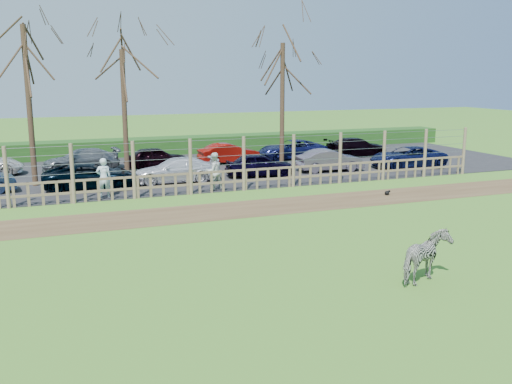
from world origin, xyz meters
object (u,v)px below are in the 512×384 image
object	(u,v)px
car_5	(330,160)
car_12	(292,149)
visitor_b	(214,171)
car_11	(229,153)
car_2	(91,176)
zebra	(426,257)
visitor_a	(104,178)
car_6	(408,157)
tree_mid	(123,82)
car_3	(175,170)
crow	(387,193)
car_9	(81,160)
car_13	(357,147)
car_4	(259,165)
tree_left	(26,66)
tree_right	(283,75)
car_10	(156,157)

from	to	relation	value
car_5	car_12	xyz separation A→B (m)	(-0.04, 4.90, 0.00)
visitor_b	car_11	bearing A→B (deg)	-124.59
car_2	zebra	bearing A→B (deg)	-150.44
visitor_a	car_6	xyz separation A→B (m)	(17.09, 2.15, -0.26)
tree_mid	visitor_b	xyz separation A→B (m)	(3.21, -5.01, -3.96)
car_3	car_5	size ratio (longest dim) A/B	1.14
crow	visitor_b	bearing A→B (deg)	151.30
crow	car_9	xyz separation A→B (m)	(-12.19, 11.49, 0.53)
car_6	car_12	world-z (taller)	same
car_13	visitor_b	bearing A→B (deg)	120.70
car_4	visitor_a	bearing A→B (deg)	113.67
zebra	car_6	bearing A→B (deg)	-59.50
car_5	visitor_a	bearing A→B (deg)	107.25
tree_left	car_3	size ratio (longest dim) A/B	1.90
tree_right	car_6	distance (m)	8.54
tree_left	car_4	world-z (taller)	tree_left
car_6	car_10	size ratio (longest dim) A/B	1.23
car_6	car_2	bearing A→B (deg)	-84.38
car_2	car_11	distance (m)	9.82
car_10	car_12	world-z (taller)	same
tree_left	car_10	world-z (taller)	tree_left
car_3	car_12	size ratio (longest dim) A/B	0.96
tree_mid	crow	xyz separation A→B (m)	(10.08, -8.77, -4.76)
car_5	car_2	bearing A→B (deg)	97.35
tree_right	visitor_b	world-z (taller)	tree_right
tree_right	crow	distance (m)	10.65
car_10	tree_right	bearing A→B (deg)	-103.62
car_9	car_11	xyz separation A→B (m)	(8.45, -0.43, 0.00)
car_5	tree_mid	bearing A→B (deg)	82.89
car_10	car_4	bearing A→B (deg)	-136.12
tree_right	car_6	world-z (taller)	tree_right
car_11	car_12	distance (m)	4.28
visitor_a	car_9	xyz separation A→B (m)	(-0.40, 7.68, -0.26)
car_5	crow	bearing A→B (deg)	-179.91
tree_left	car_12	world-z (taller)	tree_left
car_6	tree_right	bearing A→B (deg)	-111.78
car_11	tree_mid	bearing A→B (deg)	108.17
tree_mid	car_3	size ratio (longest dim) A/B	1.65
crow	car_9	world-z (taller)	car_9
car_3	car_12	distance (m)	10.06
zebra	car_13	distance (m)	22.95
car_4	tree_right	bearing A→B (deg)	-34.10
tree_left	tree_right	distance (m)	13.59
tree_mid	visitor_a	xyz separation A→B (m)	(-1.70, -4.96, -3.96)
car_3	car_6	distance (m)	13.42
car_2	car_12	world-z (taller)	same
tree_right	visitor_b	distance (m)	9.09
crow	car_6	xyz separation A→B (m)	(5.31, 5.95, 0.53)
tree_mid	car_13	xyz separation A→B (m)	(15.04, 2.23, -4.23)
tree_mid	crow	size ratio (longest dim) A/B	24.91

